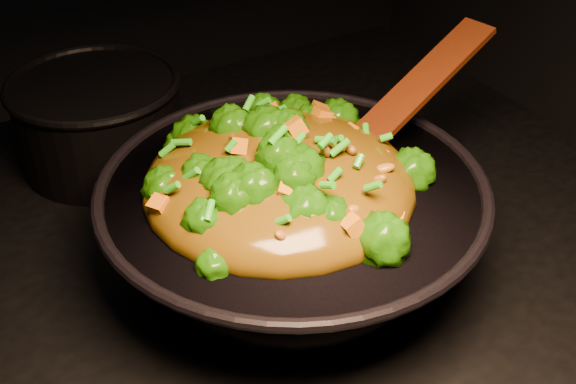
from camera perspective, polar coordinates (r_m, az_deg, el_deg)
wok at (r=0.85m, az=0.35°, el=-2.84°), size 0.47×0.47×0.12m
stir_fry at (r=0.78m, az=-0.71°, el=3.47°), size 0.40×0.40×0.11m
spatula at (r=0.88m, az=9.11°, el=7.09°), size 0.29×0.10×0.12m
back_pot at (r=1.08m, az=-14.69°, el=5.44°), size 0.27×0.27×0.13m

